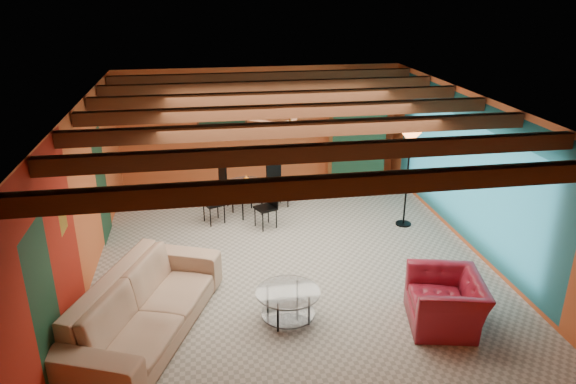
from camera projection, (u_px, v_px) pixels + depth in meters
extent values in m
cube|color=gray|center=(290.00, 258.00, 9.20)|extent=(6.50, 8.00, 0.01)
cube|color=silver|center=(290.00, 103.00, 8.21)|extent=(6.50, 8.00, 0.01)
cube|color=#C3592D|center=(261.00, 125.00, 12.38)|extent=(6.50, 0.02, 2.70)
cube|color=maroon|center=(83.00, 197.00, 8.21)|extent=(0.02, 8.00, 2.70)
cube|color=#2A6C7A|center=(475.00, 174.00, 9.21)|extent=(0.02, 8.00, 2.70)
imported|color=tan|center=(145.00, 306.00, 7.07)|extent=(2.14, 3.12, 0.85)
imported|color=maroon|center=(446.00, 301.00, 7.31)|extent=(1.17, 1.28, 0.71)
cube|color=brown|center=(355.00, 138.00, 12.56)|extent=(1.31, 0.98, 2.07)
cube|color=black|center=(222.00, 115.00, 12.10)|extent=(1.05, 0.03, 0.65)
imported|color=#26661E|center=(358.00, 83.00, 12.09)|extent=(0.52, 0.47, 0.49)
imported|color=orange|center=(246.00, 167.00, 10.58)|extent=(0.20, 0.20, 0.18)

